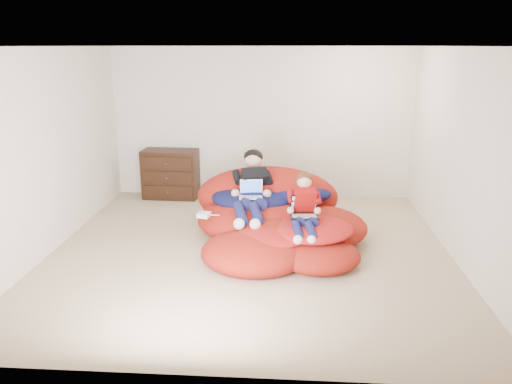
{
  "coord_description": "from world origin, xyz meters",
  "views": [
    {
      "loc": [
        0.46,
        -5.83,
        2.51
      ],
      "look_at": [
        0.05,
        0.29,
        0.7
      ],
      "focal_mm": 35.0,
      "sensor_mm": 36.0,
      "label": 1
    }
  ],
  "objects_px": {
    "younger_boy": "(304,205)",
    "laptop_white": "(251,192)",
    "older_boy": "(252,185)",
    "laptop_black": "(304,210)",
    "dresser": "(171,174)",
    "beanbag_pile": "(275,219)"
  },
  "relations": [
    {
      "from": "beanbag_pile",
      "to": "laptop_white",
      "type": "distance_m",
      "value": 0.49
    },
    {
      "from": "younger_boy",
      "to": "laptop_white",
      "type": "bearing_deg",
      "value": 147.42
    },
    {
      "from": "older_boy",
      "to": "laptop_black",
      "type": "xyz_separation_m",
      "value": [
        0.69,
        -0.57,
        -0.15
      ]
    },
    {
      "from": "older_boy",
      "to": "laptop_white",
      "type": "distance_m",
      "value": 0.13
    },
    {
      "from": "dresser",
      "to": "laptop_white",
      "type": "distance_m",
      "value": 2.33
    },
    {
      "from": "younger_boy",
      "to": "laptop_black",
      "type": "height_order",
      "value": "younger_boy"
    },
    {
      "from": "dresser",
      "to": "older_boy",
      "type": "bearing_deg",
      "value": -47.67
    },
    {
      "from": "dresser",
      "to": "younger_boy",
      "type": "xyz_separation_m",
      "value": [
        2.2,
        -2.21,
        0.21
      ]
    },
    {
      "from": "laptop_black",
      "to": "beanbag_pile",
      "type": "bearing_deg",
      "value": 130.91
    },
    {
      "from": "younger_boy",
      "to": "beanbag_pile",
      "type": "bearing_deg",
      "value": 131.89
    },
    {
      "from": "older_boy",
      "to": "laptop_black",
      "type": "height_order",
      "value": "older_boy"
    },
    {
      "from": "laptop_white",
      "to": "laptop_black",
      "type": "distance_m",
      "value": 0.83
    },
    {
      "from": "older_boy",
      "to": "laptop_white",
      "type": "xyz_separation_m",
      "value": [
        0.0,
        -0.11,
        -0.07
      ]
    },
    {
      "from": "dresser",
      "to": "older_boy",
      "type": "height_order",
      "value": "older_boy"
    },
    {
      "from": "older_boy",
      "to": "younger_boy",
      "type": "distance_m",
      "value": 0.89
    },
    {
      "from": "laptop_white",
      "to": "older_boy",
      "type": "bearing_deg",
      "value": 90.0
    },
    {
      "from": "older_boy",
      "to": "younger_boy",
      "type": "xyz_separation_m",
      "value": [
        0.69,
        -0.56,
        -0.08
      ]
    },
    {
      "from": "beanbag_pile",
      "to": "older_boy",
      "type": "xyz_separation_m",
      "value": [
        -0.32,
        0.14,
        0.43
      ]
    },
    {
      "from": "younger_boy",
      "to": "laptop_white",
      "type": "relative_size",
      "value": 2.77
    },
    {
      "from": "younger_boy",
      "to": "laptop_black",
      "type": "relative_size",
      "value": 2.43
    },
    {
      "from": "laptop_white",
      "to": "laptop_black",
      "type": "height_order",
      "value": "laptop_white"
    },
    {
      "from": "younger_boy",
      "to": "laptop_white",
      "type": "xyz_separation_m",
      "value": [
        -0.69,
        0.44,
        0.02
      ]
    }
  ]
}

